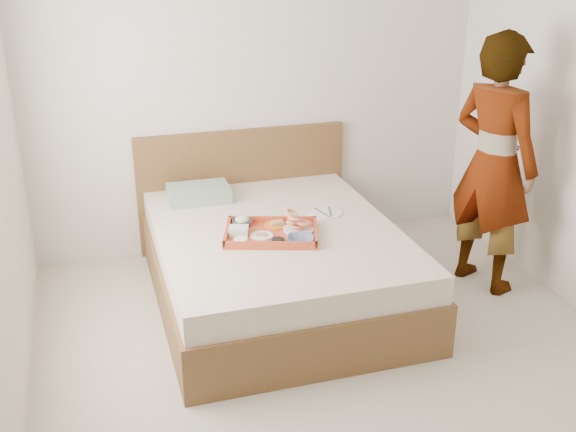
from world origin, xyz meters
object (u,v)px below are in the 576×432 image
(tray, at_px, (271,232))
(dinner_plate, at_px, (326,213))
(bed, at_px, (277,264))
(person, at_px, (494,164))

(tray, distance_m, dinner_plate, 0.53)
(bed, bearing_deg, tray, -120.03)
(tray, height_order, dinner_plate, tray)
(dinner_plate, relative_size, person, 0.12)
(tray, bearing_deg, dinner_plate, 46.34)
(bed, distance_m, tray, 0.32)
(bed, height_order, person, person)
(bed, relative_size, person, 1.12)
(dinner_plate, height_order, person, person)
(person, bearing_deg, tray, 66.44)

